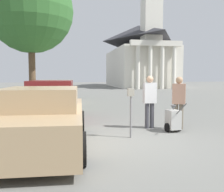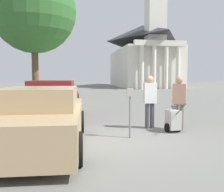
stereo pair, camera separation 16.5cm
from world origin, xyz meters
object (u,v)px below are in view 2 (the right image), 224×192
(parked_car_cream, at_px, (61,93))
(person_worker, at_px, (150,98))
(parked_car_maroon, at_px, (53,103))
(equipment_cart, at_px, (173,120))
(parked_car_tan, at_px, (41,119))
(parking_meter, at_px, (130,104))
(parked_car_sage, at_px, (58,96))
(church, at_px, (143,53))
(person_supervisor, at_px, (179,100))

(parked_car_cream, xyz_separation_m, person_worker, (3.30, -8.00, 0.33))
(parked_car_maroon, height_order, equipment_cart, parked_car_maroon)
(parked_car_tan, xyz_separation_m, parking_meter, (2.37, 0.55, 0.28))
(parked_car_sage, bearing_deg, parked_car_maroon, -87.30)
(person_worker, bearing_deg, parked_car_sage, -58.17)
(parked_car_maroon, xyz_separation_m, church, (11.84, 29.15, 4.65))
(parked_car_maroon, relative_size, person_worker, 2.68)
(parked_car_tan, relative_size, parked_car_sage, 0.99)
(person_supervisor, height_order, church, church)
(parked_car_maroon, distance_m, person_worker, 3.81)
(person_worker, bearing_deg, church, -106.73)
(equipment_cart, bearing_deg, parked_car_cream, 109.16)
(parked_car_sage, xyz_separation_m, parking_meter, (2.37, -6.20, 0.25))
(parked_car_tan, distance_m, parked_car_maroon, 3.57)
(parked_car_sage, xyz_separation_m, person_supervisor, (4.20, -5.35, 0.26))
(person_supervisor, relative_size, church, 0.08)
(parked_car_tan, bearing_deg, parked_car_sage, 92.71)
(parked_car_sage, height_order, church, church)
(equipment_cart, distance_m, church, 33.01)
(parking_meter, distance_m, church, 33.83)
(parked_car_cream, relative_size, equipment_cart, 5.05)
(person_worker, bearing_deg, parked_car_tan, 25.80)
(parked_car_cream, bearing_deg, person_supervisor, -60.43)
(parked_car_sage, relative_size, person_worker, 2.74)
(parked_car_tan, xyz_separation_m, person_worker, (3.30, 1.69, 0.31))
(parking_meter, bearing_deg, parked_car_cream, 104.53)
(parked_car_tan, height_order, person_worker, person_worker)
(parked_car_cream, bearing_deg, parked_car_tan, -87.29)
(person_supervisor, bearing_deg, parking_meter, 51.98)
(parked_car_cream, height_order, person_supervisor, person_supervisor)
(person_supervisor, height_order, equipment_cart, person_supervisor)
(parking_meter, relative_size, equipment_cart, 1.41)
(parked_car_cream, distance_m, church, 26.32)
(parked_car_cream, bearing_deg, parked_car_sage, -87.29)
(parked_car_cream, height_order, equipment_cart, parked_car_cream)
(parked_car_tan, height_order, parked_car_cream, parked_car_tan)
(parked_car_sage, bearing_deg, parked_car_tan, -87.29)
(parked_car_cream, xyz_separation_m, church, (11.84, 23.03, 4.69))
(church, bearing_deg, parked_car_tan, -109.90)
(person_supervisor, bearing_deg, parked_car_maroon, -0.04)
(church, bearing_deg, equipment_cart, -104.12)
(parked_car_maroon, height_order, parked_car_cream, parked_car_maroon)
(parked_car_maroon, height_order, person_supervisor, person_supervisor)
(church, bearing_deg, person_supervisor, -103.70)
(parked_car_maroon, relative_size, parked_car_cream, 0.93)
(equipment_cart, height_order, church, church)
(parked_car_cream, xyz_separation_m, equipment_cart, (3.88, -8.62, -0.29))
(person_supervisor, xyz_separation_m, church, (7.64, 31.33, 4.39))
(parked_car_cream, distance_m, person_supervisor, 9.31)
(parked_car_sage, distance_m, person_worker, 6.04)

